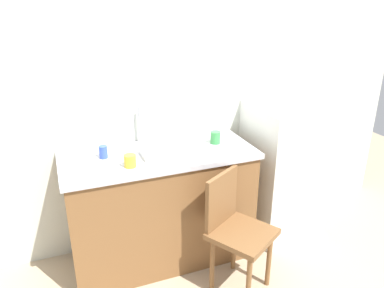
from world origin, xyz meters
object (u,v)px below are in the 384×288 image
(refrigerator, at_px, (283,170))
(cup_yellow, at_px, (130,161))
(chair, at_px, (235,228))
(cup_blue, at_px, (103,152))
(cup_white, at_px, (184,144))
(cup_green, at_px, (215,137))
(dish_tray, at_px, (161,152))

(refrigerator, relative_size, cup_yellow, 13.53)
(refrigerator, relative_size, chair, 1.34)
(refrigerator, bearing_deg, cup_blue, 178.09)
(cup_yellow, bearing_deg, chair, -27.89)
(cup_yellow, height_order, cup_white, cup_white)
(cup_green, xyz_separation_m, cup_blue, (-0.88, 0.03, -0.00))
(cup_green, height_order, cup_white, cup_green)
(cup_green, relative_size, cup_white, 1.05)
(refrigerator, distance_m, cup_yellow, 1.45)
(cup_white, bearing_deg, dish_tray, -173.31)
(refrigerator, xyz_separation_m, cup_yellow, (-1.39, -0.17, 0.39))
(cup_yellow, bearing_deg, cup_white, 17.94)
(refrigerator, xyz_separation_m, chair, (-0.73, -0.51, -0.10))
(cup_yellow, bearing_deg, refrigerator, 6.90)
(chair, relative_size, cup_green, 9.17)
(chair, xyz_separation_m, cup_yellow, (-0.65, 0.35, 0.48))
(cup_blue, xyz_separation_m, cup_yellow, (0.15, -0.22, -0.00))
(cup_white, bearing_deg, refrigerator, 1.36)
(cup_blue, xyz_separation_m, cup_white, (0.60, -0.07, 0.00))
(chair, bearing_deg, cup_blue, 113.79)
(chair, distance_m, cup_green, 0.73)
(dish_tray, xyz_separation_m, cup_yellow, (-0.25, -0.12, 0.02))
(dish_tray, relative_size, cup_yellow, 3.19)
(dish_tray, height_order, cup_white, cup_white)
(chair, xyz_separation_m, dish_tray, (-0.40, 0.47, 0.46))
(chair, bearing_deg, cup_green, 50.73)
(chair, xyz_separation_m, cup_blue, (-0.80, 0.56, 0.48))
(cup_blue, bearing_deg, cup_green, -1.84)
(refrigerator, bearing_deg, chair, -145.08)
(cup_blue, height_order, cup_white, cup_white)
(cup_green, height_order, cup_blue, cup_green)
(chair, relative_size, cup_blue, 9.72)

